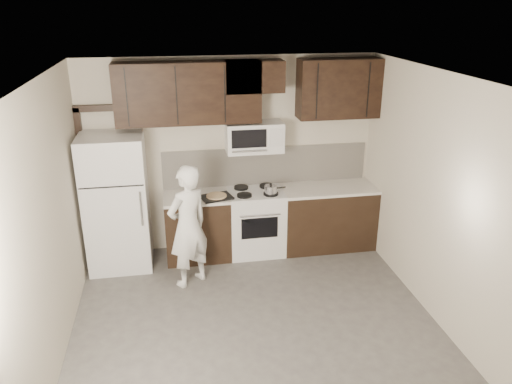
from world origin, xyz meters
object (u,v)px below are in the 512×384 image
object	(u,v)px
stove	(256,221)
refrigerator	(117,202)
microwave	(254,137)
person	(188,226)

from	to	relation	value
stove	refrigerator	bearing A→B (deg)	-178.49
stove	microwave	xyz separation A→B (m)	(-0.00, 0.12, 1.19)
refrigerator	person	bearing A→B (deg)	-36.12
person	microwave	bearing A→B (deg)	-175.27
stove	refrigerator	world-z (taller)	refrigerator
refrigerator	person	xyz separation A→B (m)	(0.89, -0.65, -0.11)
refrigerator	stove	bearing A→B (deg)	1.51
refrigerator	person	world-z (taller)	refrigerator
microwave	refrigerator	world-z (taller)	microwave
stove	person	xyz separation A→B (m)	(-0.96, -0.70, 0.32)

